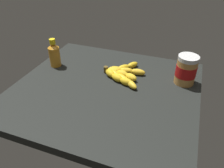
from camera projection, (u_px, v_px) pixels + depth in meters
ground_plane at (106, 91)px, 96.12cm from camera, size 72.73×78.36×3.57cm
banana_bunch at (122, 74)px, 101.58cm from camera, size 23.53×19.51×3.30cm
peanut_butter_jar at (186, 70)px, 94.61cm from camera, size 8.87×8.87×13.13cm
honey_bottle at (54, 54)px, 107.77cm from camera, size 5.40×5.40×14.25cm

